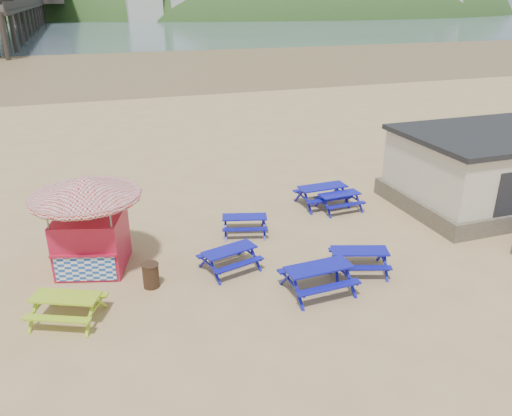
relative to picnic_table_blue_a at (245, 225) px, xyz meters
name	(u,v)px	position (x,y,z in m)	size (l,w,h in m)	color
ground	(259,252)	(0.02, -1.59, -0.34)	(400.00, 400.00, 0.00)	tan
wet_sand	(120,64)	(0.02, 53.41, -0.34)	(400.00, 400.00, 0.00)	brown
sea	(89,23)	(0.02, 168.41, -0.34)	(400.00, 400.00, 0.00)	#43535F
picnic_table_blue_a	(245,225)	(0.00, 0.00, 0.00)	(1.94, 1.72, 0.69)	#06079B
picnic_table_blue_b	(339,202)	(4.38, 0.86, 0.02)	(1.78, 1.46, 0.72)	#06079B
picnic_table_blue_c	(322,195)	(3.95, 1.56, 0.08)	(2.08, 1.70, 0.85)	#06079B
picnic_table_blue_d	(230,259)	(-1.27, -2.40, 0.02)	(2.04, 1.80, 0.73)	#06079B
picnic_table_blue_e	(318,279)	(0.85, -4.50, 0.07)	(2.07, 1.70, 0.84)	#06079B
picnic_table_yellow	(67,308)	(-6.22, -3.61, 0.04)	(2.25, 2.08, 0.76)	#8FBD0E
ice_cream_kiosk	(88,212)	(-5.40, -0.80, 1.62)	(4.32, 4.32, 3.12)	#B51535
litter_bin	(151,275)	(-3.83, -2.63, 0.05)	(0.53, 0.53, 0.78)	#381E14
amenity_block	(490,169)	(10.52, -0.59, 1.22)	(7.40, 5.40, 3.15)	#665B4C
pier	(30,5)	(-17.97, 176.64, 5.12)	(24.00, 220.00, 39.29)	black
headland_town	(277,36)	(90.02, 228.09, -10.25)	(264.00, 144.00, 108.00)	#2D4C1E
picnic_table_blue_g	(359,260)	(2.62, -3.85, 0.03)	(2.16, 1.94, 0.75)	#06079B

